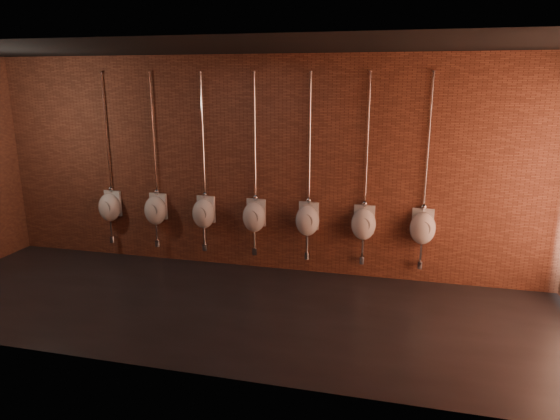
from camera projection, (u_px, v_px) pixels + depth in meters
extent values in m
plane|color=black|center=(228.00, 307.00, 6.42)|extent=(8.50, 8.50, 0.00)
cube|color=black|center=(221.00, 47.00, 5.62)|extent=(8.50, 3.00, 0.04)
cube|color=brown|center=(259.00, 166.00, 7.43)|extent=(8.50, 0.04, 3.20)
cube|color=brown|center=(169.00, 218.00, 4.61)|extent=(8.50, 0.04, 3.20)
ellipsoid|color=white|center=(109.00, 207.00, 8.07)|extent=(0.38, 0.34, 0.46)
cube|color=white|center=(113.00, 203.00, 8.17)|extent=(0.30, 0.07, 0.42)
cylinder|color=#9F9F9F|center=(105.00, 207.00, 7.96)|extent=(0.21, 0.04, 0.20)
cylinder|color=silver|center=(106.00, 134.00, 7.87)|extent=(0.02, 0.02, 1.88)
sphere|color=silver|center=(111.00, 189.00, 8.08)|extent=(0.08, 0.08, 0.08)
cylinder|color=silver|center=(101.00, 73.00, 7.63)|extent=(0.06, 0.06, 0.01)
cylinder|color=silver|center=(111.00, 227.00, 8.16)|extent=(0.03, 0.03, 0.31)
cylinder|color=silver|center=(112.00, 239.00, 8.21)|extent=(0.08, 0.08, 0.11)
cylinder|color=silver|center=(115.00, 238.00, 8.28)|extent=(0.03, 0.15, 0.03)
ellipsoid|color=white|center=(155.00, 210.00, 7.88)|extent=(0.38, 0.34, 0.46)
cube|color=white|center=(158.00, 206.00, 7.98)|extent=(0.30, 0.07, 0.42)
cylinder|color=#9F9F9F|center=(152.00, 211.00, 7.77)|extent=(0.21, 0.04, 0.20)
cylinder|color=silver|center=(153.00, 136.00, 7.68)|extent=(0.02, 0.02, 1.88)
sphere|color=silver|center=(157.00, 192.00, 7.89)|extent=(0.08, 0.08, 0.08)
cylinder|color=silver|center=(149.00, 72.00, 7.44)|extent=(0.06, 0.06, 0.01)
cylinder|color=silver|center=(157.00, 230.00, 7.97)|extent=(0.03, 0.03, 0.31)
cylinder|color=silver|center=(157.00, 243.00, 8.02)|extent=(0.08, 0.08, 0.11)
cylinder|color=silver|center=(160.00, 242.00, 8.09)|extent=(0.03, 0.15, 0.03)
ellipsoid|color=white|center=(204.00, 214.00, 7.69)|extent=(0.38, 0.34, 0.46)
cube|color=white|center=(206.00, 209.00, 7.79)|extent=(0.30, 0.07, 0.42)
cylinder|color=#9F9F9F|center=(201.00, 214.00, 7.58)|extent=(0.21, 0.04, 0.20)
cylinder|color=silver|center=(203.00, 137.00, 7.49)|extent=(0.02, 0.02, 1.88)
sphere|color=silver|center=(205.00, 194.00, 7.70)|extent=(0.08, 0.08, 0.08)
cylinder|color=silver|center=(200.00, 72.00, 7.25)|extent=(0.06, 0.06, 0.01)
cylinder|color=silver|center=(204.00, 234.00, 7.78)|extent=(0.03, 0.03, 0.31)
cylinder|color=silver|center=(205.00, 247.00, 7.83)|extent=(0.08, 0.08, 0.11)
cylinder|color=silver|center=(207.00, 245.00, 7.90)|extent=(0.03, 0.15, 0.03)
ellipsoid|color=white|center=(254.00, 217.00, 7.50)|extent=(0.38, 0.34, 0.46)
cube|color=white|center=(256.00, 212.00, 7.60)|extent=(0.30, 0.07, 0.42)
cylinder|color=#9F9F9F|center=(252.00, 217.00, 7.39)|extent=(0.21, 0.04, 0.20)
cylinder|color=silver|center=(255.00, 138.00, 7.30)|extent=(0.02, 0.02, 1.88)
sphere|color=silver|center=(255.00, 197.00, 7.51)|extent=(0.08, 0.08, 0.08)
cylinder|color=silver|center=(254.00, 72.00, 7.06)|extent=(0.06, 0.06, 0.01)
cylinder|color=silver|center=(254.00, 238.00, 7.59)|extent=(0.03, 0.03, 0.31)
cylinder|color=silver|center=(255.00, 251.00, 7.64)|extent=(0.08, 0.08, 0.11)
cylinder|color=silver|center=(256.00, 249.00, 7.71)|extent=(0.03, 0.15, 0.03)
ellipsoid|color=white|center=(307.00, 221.00, 7.32)|extent=(0.38, 0.34, 0.46)
cube|color=white|center=(309.00, 216.00, 7.41)|extent=(0.30, 0.07, 0.42)
cylinder|color=#9F9F9F|center=(306.00, 221.00, 7.20)|extent=(0.21, 0.04, 0.20)
cylinder|color=silver|center=(310.00, 140.00, 7.11)|extent=(0.02, 0.02, 1.88)
sphere|color=silver|center=(309.00, 200.00, 7.32)|extent=(0.08, 0.08, 0.08)
cylinder|color=silver|center=(311.00, 72.00, 6.87)|extent=(0.06, 0.06, 0.01)
cylinder|color=silver|center=(307.00, 242.00, 7.40)|extent=(0.03, 0.03, 0.31)
cylinder|color=silver|center=(307.00, 255.00, 7.45)|extent=(0.08, 0.08, 0.11)
cylinder|color=silver|center=(308.00, 254.00, 7.52)|extent=(0.03, 0.15, 0.03)
ellipsoid|color=white|center=(363.00, 224.00, 7.13)|extent=(0.38, 0.34, 0.46)
cube|color=white|center=(364.00, 219.00, 7.22)|extent=(0.30, 0.07, 0.42)
cylinder|color=#9F9F9F|center=(363.00, 225.00, 7.01)|extent=(0.21, 0.04, 0.20)
cylinder|color=silver|center=(368.00, 142.00, 6.92)|extent=(0.02, 0.02, 1.88)
sphere|color=silver|center=(365.00, 203.00, 7.13)|extent=(0.08, 0.08, 0.08)
cylinder|color=silver|center=(371.00, 71.00, 6.68)|extent=(0.06, 0.06, 0.01)
cylinder|color=silver|center=(363.00, 246.00, 7.21)|extent=(0.03, 0.03, 0.31)
cylinder|color=silver|center=(362.00, 260.00, 7.26)|extent=(0.08, 0.08, 0.11)
cylinder|color=silver|center=(362.00, 258.00, 7.33)|extent=(0.03, 0.15, 0.03)
ellipsoid|color=white|center=(423.00, 228.00, 6.94)|extent=(0.38, 0.34, 0.46)
cube|color=white|center=(423.00, 223.00, 7.03)|extent=(0.30, 0.07, 0.42)
cylinder|color=#9F9F9F|center=(423.00, 229.00, 6.82)|extent=(0.21, 0.04, 0.20)
cylinder|color=silver|center=(429.00, 143.00, 6.73)|extent=(0.02, 0.02, 1.88)
sphere|color=silver|center=(424.00, 207.00, 6.94)|extent=(0.08, 0.08, 0.08)
cylinder|color=silver|center=(434.00, 71.00, 6.49)|extent=(0.06, 0.06, 0.01)
cylinder|color=silver|center=(421.00, 250.00, 7.02)|extent=(0.03, 0.03, 0.31)
cylinder|color=silver|center=(420.00, 265.00, 7.07)|extent=(0.08, 0.08, 0.11)
cylinder|color=silver|center=(420.00, 263.00, 7.14)|extent=(0.03, 0.15, 0.03)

